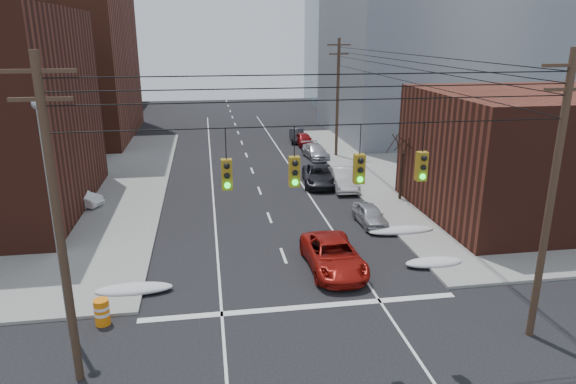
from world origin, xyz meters
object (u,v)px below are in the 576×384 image
object	(u,v)px
lot_car_a	(75,197)
parked_car_f	(297,135)
parked_car_c	(319,176)
construction_barrel	(102,312)
lot_car_c	(4,184)
parked_car_d	(315,151)
lot_car_b	(61,167)
parked_car_b	(343,179)
lot_car_d	(15,192)
parked_car_e	(304,139)
parked_car_a	(370,215)
red_pickup	(333,255)

from	to	relation	value
lot_car_a	parked_car_f	bearing A→B (deg)	-19.35
parked_car_c	construction_barrel	size ratio (longest dim) A/B	4.78
lot_car_a	lot_car_c	xyz separation A→B (m)	(-5.83, 3.84, 0.13)
parked_car_d	lot_car_b	distance (m)	22.38
parked_car_b	parked_car_f	bearing A→B (deg)	95.04
lot_car_d	parked_car_c	bearing A→B (deg)	-103.71
parked_car_e	lot_car_d	distance (m)	28.21
construction_barrel	parked_car_e	bearing A→B (deg)	65.90
parked_car_a	parked_car_e	distance (m)	23.65
parked_car_a	construction_barrel	size ratio (longest dim) A/B	3.34
lot_car_a	lot_car_b	bearing A→B (deg)	43.64
parked_car_b	lot_car_c	distance (m)	25.12
parked_car_a	lot_car_d	size ratio (longest dim) A/B	1.03
parked_car_e	lot_car_d	size ratio (longest dim) A/B	1.09
parked_car_f	lot_car_d	bearing A→B (deg)	-137.38
parked_car_b	lot_car_a	world-z (taller)	parked_car_b
lot_car_b	construction_barrel	size ratio (longest dim) A/B	4.59
parked_car_f	lot_car_a	size ratio (longest dim) A/B	1.12
parked_car_b	lot_car_c	size ratio (longest dim) A/B	0.93
parked_car_d	parked_car_a	bearing A→B (deg)	-96.51
parked_car_c	parked_car_b	bearing A→B (deg)	-32.71
parked_car_a	parked_car_e	world-z (taller)	parked_car_e
parked_car_a	lot_car_d	world-z (taller)	lot_car_d
parked_car_f	red_pickup	bearing A→B (deg)	-91.34
red_pickup	construction_barrel	xyz separation A→B (m)	(-10.56, -3.48, -0.20)
parked_car_f	lot_car_a	xyz separation A→B (m)	(-18.81, -19.63, 0.08)
red_pickup	parked_car_e	bearing A→B (deg)	81.13
parked_car_b	construction_barrel	xyz separation A→B (m)	(-14.74, -17.04, -0.22)
parked_car_c	lot_car_b	xyz separation A→B (m)	(-20.55, 5.66, 0.12)
parked_car_f	construction_barrel	bearing A→B (deg)	-106.72
parked_car_e	red_pickup	bearing A→B (deg)	-99.14
parked_car_c	lot_car_c	xyz separation A→B (m)	(-23.41, 0.98, 0.16)
red_pickup	lot_car_d	distance (m)	24.01
parked_car_f	lot_car_b	world-z (taller)	lot_car_b
lot_car_b	construction_barrel	world-z (taller)	lot_car_b
parked_car_d	parked_car_f	bearing A→B (deg)	87.41
lot_car_a	lot_car_c	distance (m)	6.99
lot_car_b	parked_car_f	bearing A→B (deg)	-57.61
parked_car_b	construction_barrel	world-z (taller)	parked_car_b
lot_car_c	lot_car_a	bearing A→B (deg)	-124.44
parked_car_f	lot_car_b	size ratio (longest dim) A/B	0.82
parked_car_f	lot_car_a	distance (m)	27.19
parked_car_f	lot_car_b	bearing A→B (deg)	-147.46
parked_car_c	lot_car_a	bearing A→B (deg)	-163.36
parked_car_a	parked_car_c	world-z (taller)	parked_car_c
red_pickup	parked_car_b	distance (m)	14.19
parked_car_a	parked_car_b	size ratio (longest dim) A/B	0.77
parked_car_a	parked_car_e	bearing A→B (deg)	87.29
parked_car_e	parked_car_b	bearing A→B (deg)	-91.08
parked_car_b	lot_car_c	bearing A→B (deg)	178.53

